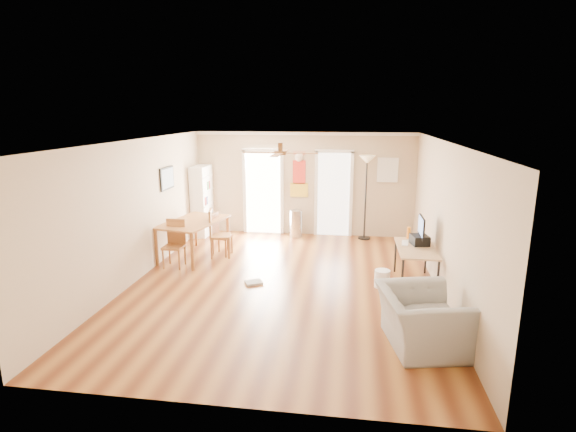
# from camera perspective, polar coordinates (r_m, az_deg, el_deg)

# --- Properties ---
(floor) EXTENTS (7.00, 7.00, 0.00)m
(floor) POSITION_cam_1_polar(r_m,az_deg,el_deg) (8.22, -0.59, -8.79)
(floor) COLOR brown
(floor) RESTS_ON ground
(ceiling) EXTENTS (5.50, 7.00, 0.00)m
(ceiling) POSITION_cam_1_polar(r_m,az_deg,el_deg) (7.63, -0.64, 9.61)
(ceiling) COLOR silver
(ceiling) RESTS_ON floor
(wall_back) EXTENTS (5.50, 0.04, 2.60)m
(wall_back) POSITION_cam_1_polar(r_m,az_deg,el_deg) (11.23, 2.08, 4.13)
(wall_back) COLOR beige
(wall_back) RESTS_ON floor
(wall_front) EXTENTS (5.50, 0.04, 2.60)m
(wall_front) POSITION_cam_1_polar(r_m,az_deg,el_deg) (4.55, -7.37, -9.99)
(wall_front) COLOR beige
(wall_front) RESTS_ON floor
(wall_left) EXTENTS (0.04, 7.00, 2.60)m
(wall_left) POSITION_cam_1_polar(r_m,az_deg,el_deg) (8.66, -18.91, 0.65)
(wall_left) COLOR beige
(wall_left) RESTS_ON floor
(wall_right) EXTENTS (0.04, 7.00, 2.60)m
(wall_right) POSITION_cam_1_polar(r_m,az_deg,el_deg) (7.90, 19.51, -0.58)
(wall_right) COLOR beige
(wall_right) RESTS_ON floor
(crown_molding) EXTENTS (5.50, 7.00, 0.08)m
(crown_molding) POSITION_cam_1_polar(r_m,az_deg,el_deg) (7.63, -0.64, 9.31)
(crown_molding) COLOR white
(crown_molding) RESTS_ON wall_back
(kitchen_doorway) EXTENTS (0.90, 0.10, 2.10)m
(kitchen_doorway) POSITION_cam_1_polar(r_m,az_deg,el_deg) (11.41, -3.19, 2.99)
(kitchen_doorway) COLOR white
(kitchen_doorway) RESTS_ON wall_back
(bathroom_doorway) EXTENTS (0.80, 0.10, 2.10)m
(bathroom_doorway) POSITION_cam_1_polar(r_m,az_deg,el_deg) (11.21, 5.88, 2.75)
(bathroom_doorway) COLOR white
(bathroom_doorway) RESTS_ON wall_back
(wall_decal) EXTENTS (0.46, 0.03, 1.10)m
(wall_decal) POSITION_cam_1_polar(r_m,az_deg,el_deg) (11.19, 1.44, 5.39)
(wall_decal) COLOR red
(wall_decal) RESTS_ON wall_back
(ac_grille) EXTENTS (0.50, 0.04, 0.60)m
(ac_grille) POSITION_cam_1_polar(r_m,az_deg,el_deg) (11.12, 12.70, 5.80)
(ac_grille) COLOR white
(ac_grille) RESTS_ON wall_back
(framed_poster) EXTENTS (0.04, 0.66, 0.48)m
(framed_poster) POSITION_cam_1_polar(r_m,az_deg,el_deg) (9.83, -15.30, 4.70)
(framed_poster) COLOR black
(framed_poster) RESTS_ON wall_left
(ceiling_fan) EXTENTS (1.24, 1.24, 0.20)m
(ceiling_fan) POSITION_cam_1_polar(r_m,az_deg,el_deg) (7.35, -1.00, 8.14)
(ceiling_fan) COLOR #593819
(ceiling_fan) RESTS_ON ceiling
(bookshelf) EXTENTS (0.48, 0.84, 1.77)m
(bookshelf) POSITION_cam_1_polar(r_m,az_deg,el_deg) (11.43, -11.01, 1.94)
(bookshelf) COLOR white
(bookshelf) RESTS_ON floor
(dining_table) EXTENTS (1.29, 1.78, 0.81)m
(dining_table) POSITION_cam_1_polar(r_m,az_deg,el_deg) (9.79, -11.99, -2.92)
(dining_table) COLOR #A56235
(dining_table) RESTS_ON floor
(dining_chair_right_a) EXTENTS (0.44, 0.44, 0.93)m
(dining_chair_right_a) POSITION_cam_1_polar(r_m,az_deg,el_deg) (9.83, -8.51, -2.35)
(dining_chair_right_a) COLOR #AA6837
(dining_chair_right_a) RESTS_ON floor
(dining_chair_right_b) EXTENTS (0.51, 0.51, 1.04)m
(dining_chair_right_b) POSITION_cam_1_polar(r_m,az_deg,el_deg) (9.70, -8.72, -2.22)
(dining_chair_right_b) COLOR #9E6433
(dining_chair_right_b) RESTS_ON floor
(dining_chair_near) EXTENTS (0.40, 0.40, 0.95)m
(dining_chair_near) POSITION_cam_1_polar(r_m,az_deg,el_deg) (9.25, -14.52, -3.54)
(dining_chair_near) COLOR #AA7837
(dining_chair_near) RESTS_ON floor
(trash_can) EXTENTS (0.35, 0.35, 0.68)m
(trash_can) POSITION_cam_1_polar(r_m,az_deg,el_deg) (11.14, 1.03, -0.97)
(trash_can) COLOR #AFAFB1
(trash_can) RESTS_ON floor
(torchiere_lamp) EXTENTS (0.49, 0.49, 2.07)m
(torchiere_lamp) POSITION_cam_1_polar(r_m,az_deg,el_deg) (10.97, 9.96, 2.31)
(torchiere_lamp) COLOR black
(torchiere_lamp) RESTS_ON floor
(computer_desk) EXTENTS (0.66, 1.32, 0.71)m
(computer_desk) POSITION_cam_1_polar(r_m,az_deg,el_deg) (8.42, 16.02, -6.20)
(computer_desk) COLOR tan
(computer_desk) RESTS_ON floor
(imac) EXTENTS (0.12, 0.57, 0.53)m
(imac) POSITION_cam_1_polar(r_m,az_deg,el_deg) (8.44, 16.79, -1.83)
(imac) COLOR black
(imac) RESTS_ON computer_desk
(keyboard) EXTENTS (0.16, 0.37, 0.01)m
(keyboard) POSITION_cam_1_polar(r_m,az_deg,el_deg) (8.51, 14.83, -3.37)
(keyboard) COLOR white
(keyboard) RESTS_ON computer_desk
(printer) EXTENTS (0.35, 0.39, 0.17)m
(printer) POSITION_cam_1_polar(r_m,az_deg,el_deg) (8.48, 16.58, -2.97)
(printer) COLOR black
(printer) RESTS_ON computer_desk
(orange_bottle) EXTENTS (0.09, 0.09, 0.22)m
(orange_bottle) POSITION_cam_1_polar(r_m,az_deg,el_deg) (8.83, 15.27, -2.09)
(orange_bottle) COLOR orange
(orange_bottle) RESTS_ON computer_desk
(wastebasket_a) EXTENTS (0.32, 0.32, 0.32)m
(wastebasket_a) POSITION_cam_1_polar(r_m,az_deg,el_deg) (8.22, 12.03, -7.89)
(wastebasket_a) COLOR white
(wastebasket_a) RESTS_ON floor
(floor_cloth) EXTENTS (0.38, 0.35, 0.04)m
(floor_cloth) POSITION_cam_1_polar(r_m,az_deg,el_deg) (8.27, -4.44, -8.54)
(floor_cloth) COLOR #999994
(floor_cloth) RESTS_ON floor
(armchair) EXTENTS (1.24, 1.35, 0.76)m
(armchair) POSITION_cam_1_polar(r_m,az_deg,el_deg) (6.34, 16.73, -12.63)
(armchair) COLOR gray
(armchair) RESTS_ON floor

